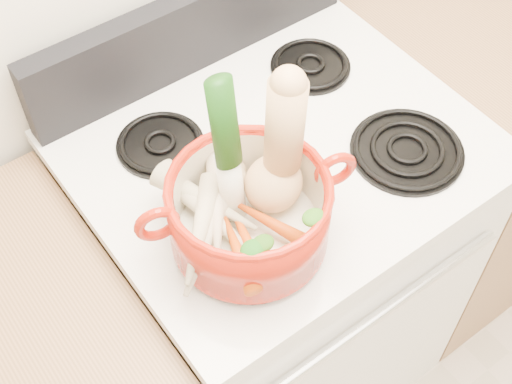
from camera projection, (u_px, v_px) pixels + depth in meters
stove_body at (275, 274)px, 1.79m from camera, size 0.76×0.65×0.92m
cooktop at (280, 151)px, 1.42m from camera, size 0.78×0.67×0.03m
control_backsplash at (193, 30)px, 1.48m from camera, size 0.76×0.05×0.18m
oven_handle at (385, 311)px, 1.37m from camera, size 0.60×0.02×0.02m
burner_front_left at (250, 246)px, 1.25m from camera, size 0.22×0.22×0.02m
burner_front_right at (407, 149)px, 1.39m from camera, size 0.22×0.22×0.02m
burner_back_left at (160, 143)px, 1.40m from camera, size 0.17×0.17×0.02m
burner_back_right at (310, 65)px, 1.54m from camera, size 0.17×0.17×0.02m
dutch_oven at (249, 213)px, 1.20m from camera, size 0.34×0.34×0.14m
pot_handle_left at (157, 224)px, 1.13m from camera, size 0.08×0.04×0.08m
pot_handle_right at (335, 169)px, 1.20m from camera, size 0.08×0.04×0.08m
squash at (279, 147)px, 1.16m from camera, size 0.15×0.14×0.28m
leek at (229, 152)px, 1.13m from camera, size 0.05×0.09×0.31m
ginger at (225, 180)px, 1.27m from camera, size 0.10×0.08×0.04m
parsnip_0 at (210, 214)px, 1.21m from camera, size 0.09×0.26×0.07m
parsnip_1 at (207, 234)px, 1.19m from camera, size 0.21×0.17×0.07m
parsnip_2 at (206, 199)px, 1.22m from camera, size 0.13×0.21×0.06m
parsnip_3 at (200, 228)px, 1.18m from camera, size 0.18×0.17×0.06m
parsnip_4 at (217, 206)px, 1.20m from camera, size 0.15×0.19×0.06m
carrot_0 at (246, 240)px, 1.19m from camera, size 0.06×0.15×0.04m
carrot_1 at (239, 254)px, 1.17m from camera, size 0.07×0.15×0.04m
carrot_2 at (273, 225)px, 1.20m from camera, size 0.09×0.16×0.04m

